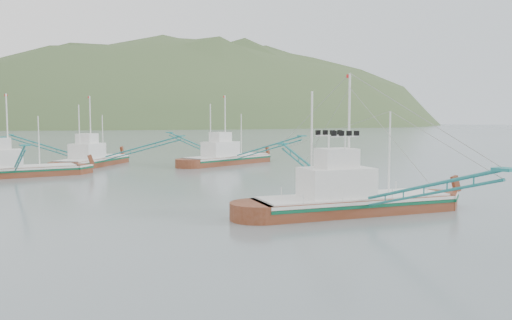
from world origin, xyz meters
TOP-DOWN VIEW (x-y plane):
  - ground at (0.00, 0.00)m, footprint 1200.00×1200.00m
  - main_boat at (2.39, -1.87)m, footprint 14.27×24.47m
  - bg_boat_right at (15.36, 34.70)m, footprint 14.81×25.52m
  - bg_boat_far at (-1.18, 42.69)m, footprint 20.76×21.36m
  - bg_boat_left at (-12.54, 35.00)m, footprint 13.72×24.37m
  - headland_right at (240.00, 430.00)m, footprint 684.00×432.00m

SIDE VIEW (x-z plane):
  - ground at x=0.00m, z-range 0.00..0.00m
  - headland_right at x=240.00m, z-range -153.00..153.00m
  - bg_boat_left at x=-12.54m, z-range -3.59..6.30m
  - bg_boat_right at x=15.36m, z-range -3.35..7.14m
  - main_boat at x=2.39m, z-range -3.13..6.98m
  - bg_boat_far at x=-1.18m, z-range -2.92..7.33m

